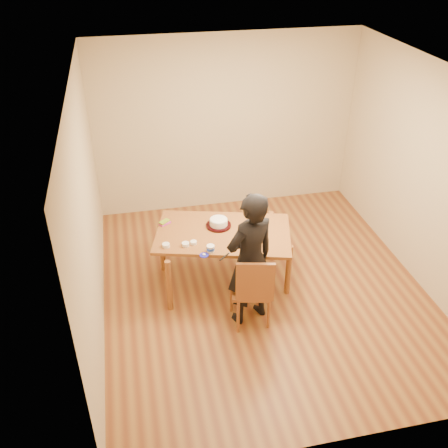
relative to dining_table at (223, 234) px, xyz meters
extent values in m
cube|color=brown|center=(0.47, -0.25, -0.73)|extent=(4.00, 4.50, 0.00)
cube|color=silver|center=(0.47, -0.25, 1.97)|extent=(4.00, 4.50, 0.00)
cube|color=tan|center=(0.47, 2.00, 0.62)|extent=(4.00, 0.00, 2.70)
cube|color=tan|center=(-1.53, -0.25, 0.62)|extent=(0.00, 4.50, 2.70)
cube|color=tan|center=(2.47, -0.25, 0.62)|extent=(0.00, 4.50, 2.70)
cube|color=brown|center=(0.00, 0.00, 0.00)|extent=(1.83, 1.37, 0.04)
cube|color=brown|center=(0.15, -0.78, -0.28)|extent=(0.50, 0.50, 0.04)
cylinder|color=#AD0B1B|center=(-0.03, 0.15, 0.03)|extent=(0.31, 0.31, 0.02)
cylinder|color=white|center=(-0.03, 0.15, 0.08)|extent=(0.22, 0.22, 0.07)
ellipsoid|color=white|center=(-0.03, 0.15, 0.13)|extent=(0.22, 0.22, 0.03)
cylinder|color=white|center=(-0.23, -0.37, 0.06)|extent=(0.09, 0.09, 0.08)
cylinder|color=#1B1AAA|center=(-0.31, -0.43, 0.02)|extent=(0.11, 0.11, 0.01)
ellipsoid|color=white|center=(-0.31, -0.43, 0.04)|extent=(0.04, 0.04, 0.02)
cylinder|color=white|center=(-0.49, -0.19, 0.04)|extent=(0.09, 0.09, 0.04)
cylinder|color=white|center=(-0.39, -0.17, 0.04)|extent=(0.08, 0.08, 0.04)
cylinder|color=white|center=(-0.72, -0.17, 0.04)|extent=(0.09, 0.09, 0.04)
cube|color=#E836AE|center=(-0.68, 0.34, 0.03)|extent=(0.16, 0.13, 0.02)
cube|color=#28911A|center=(-0.68, 0.34, 0.05)|extent=(0.15, 0.14, 0.02)
cube|color=black|center=(-0.10, -0.51, 0.02)|extent=(0.14, 0.13, 0.01)
imported|color=black|center=(0.15, -0.73, 0.10)|extent=(0.71, 0.59, 1.66)
camera|label=1|loc=(-1.05, -5.01, 3.36)|focal=40.00mm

